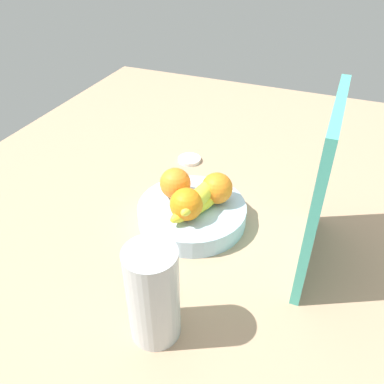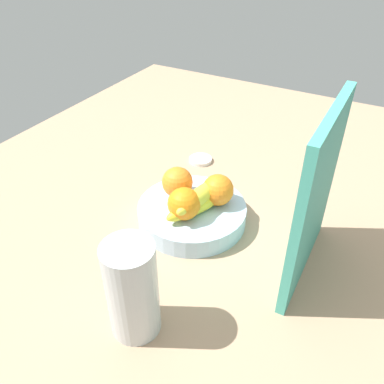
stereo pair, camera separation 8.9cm
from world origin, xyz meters
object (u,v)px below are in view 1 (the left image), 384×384
object	(u,v)px
orange_center	(217,188)
jar_lid	(189,160)
orange_front_left	(175,183)
orange_front_right	(186,204)
cutting_board	(320,190)
fruit_bowl	(192,213)
thermos_tumbler	(153,294)
banana_bunch	(200,200)

from	to	relation	value
orange_center	jar_lid	xyz separation A→B (cm)	(-21.43, -15.93, -7.88)
orange_front_left	jar_lid	size ratio (longest dim) A/B	1.11
orange_front_right	orange_center	bearing A→B (deg)	153.46
cutting_board	fruit_bowl	bearing A→B (deg)	-94.62
orange_front_right	jar_lid	world-z (taller)	orange_front_right
cutting_board	thermos_tumbler	world-z (taller)	cutting_board
thermos_tumbler	orange_front_left	bearing A→B (deg)	-162.07
orange_front_right	orange_front_left	bearing A→B (deg)	-139.53
banana_bunch	orange_front_left	bearing A→B (deg)	-112.36
orange_center	thermos_tumbler	world-z (taller)	thermos_tumbler
orange_center	thermos_tumbler	distance (cm)	35.05
cutting_board	orange_center	bearing A→B (deg)	-105.49
orange_front_left	cutting_board	xyz separation A→B (cm)	(4.09, 32.67, 9.59)
orange_front_right	jar_lid	distance (cm)	33.15
fruit_bowl	cutting_board	world-z (taller)	cutting_board
fruit_bowl	thermos_tumbler	xyz separation A→B (cm)	(30.90, 5.49, 7.38)
fruit_bowl	cutting_board	xyz separation A→B (cm)	(1.98, 27.47, 15.67)
banana_bunch	orange_front_right	bearing A→B (deg)	-28.49
cutting_board	thermos_tumbler	distance (cm)	37.27
orange_front_left	jar_lid	distance (cm)	25.44
thermos_tumbler	cutting_board	bearing A→B (deg)	142.77
fruit_bowl	jar_lid	distance (cm)	27.96
banana_bunch	fruit_bowl	bearing A→B (deg)	-112.73
fruit_bowl	orange_front_right	bearing A→B (deg)	5.51
jar_lid	banana_bunch	bearing A→B (deg)	27.04
fruit_bowl	orange_front_left	xyz separation A→B (cm)	(-2.12, -5.19, 6.08)
orange_front_left	thermos_tumbler	bearing A→B (deg)	17.93
orange_center	banana_bunch	xyz separation A→B (cm)	(5.09, -2.39, -0.65)
fruit_bowl	orange_front_right	size ratio (longest dim) A/B	3.45
orange_front_left	orange_center	world-z (taller)	same
orange_center	orange_front_right	bearing A→B (deg)	-26.54
banana_bunch	jar_lid	distance (cm)	30.65
orange_front_right	banana_bunch	size ratio (longest dim) A/B	0.41
cutting_board	jar_lid	size ratio (longest dim) A/B	5.32
jar_lid	orange_center	bearing A→B (deg)	36.63
orange_front_left	orange_center	size ratio (longest dim) A/B	1.00
orange_front_right	thermos_tumbler	bearing A→B (deg)	10.83
cutting_board	thermos_tumbler	bearing A→B (deg)	-37.74
orange_front_left	thermos_tumbler	size ratio (longest dim) A/B	0.39
fruit_bowl	thermos_tumbler	distance (cm)	32.24
fruit_bowl	orange_front_left	bearing A→B (deg)	-112.20
fruit_bowl	cutting_board	bearing A→B (deg)	85.89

